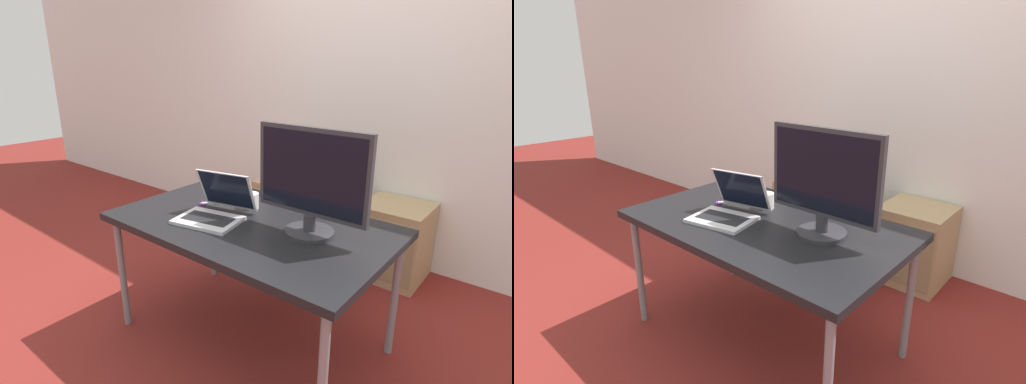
# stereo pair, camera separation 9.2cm
# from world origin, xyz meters

# --- Properties ---
(ground_plane) EXTENTS (14.00, 14.00, 0.00)m
(ground_plane) POSITION_xyz_m (0.00, 0.00, 0.00)
(ground_plane) COLOR maroon
(wall_back) EXTENTS (10.00, 0.05, 2.60)m
(wall_back) POSITION_xyz_m (0.00, 1.45, 1.30)
(wall_back) COLOR silver
(wall_back) RESTS_ON ground_plane
(desk) EXTENTS (1.45, 0.87, 0.72)m
(desk) POSITION_xyz_m (0.00, 0.00, 0.68)
(desk) COLOR black
(desk) RESTS_ON ground_plane
(office_chair) EXTENTS (0.56, 0.59, 1.04)m
(office_chair) POSITION_xyz_m (-0.09, 0.75, 0.38)
(office_chair) COLOR #232326
(office_chair) RESTS_ON ground_plane
(cabinet_left) EXTENTS (0.45, 0.44, 0.56)m
(cabinet_left) POSITION_xyz_m (-0.58, 1.19, 0.28)
(cabinet_left) COLOR tan
(cabinet_left) RESTS_ON ground_plane
(cabinet_right) EXTENTS (0.45, 0.44, 0.56)m
(cabinet_right) POSITION_xyz_m (0.36, 1.19, 0.28)
(cabinet_right) COLOR tan
(cabinet_right) RESTS_ON ground_plane
(laptop_center) EXTENTS (0.37, 0.39, 0.24)m
(laptop_center) POSITION_xyz_m (-0.17, -0.09, 0.78)
(laptop_center) COLOR silver
(laptop_center) RESTS_ON desk
(monitor) EXTENTS (0.58, 0.24, 0.52)m
(monitor) POSITION_xyz_m (0.32, 0.06, 0.99)
(monitor) COLOR #2D2D33
(monitor) RESTS_ON desk
(coffee_cup_white) EXTENTS (0.08, 0.08, 0.09)m
(coffee_cup_white) POSITION_xyz_m (-0.12, 0.15, 0.77)
(coffee_cup_white) COLOR white
(coffee_cup_white) RESTS_ON desk
(scissors) EXTENTS (0.11, 0.16, 0.01)m
(scissors) POSITION_xyz_m (-0.36, 0.06, 0.73)
(scissors) COLOR #B2B2B7
(scissors) RESTS_ON desk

